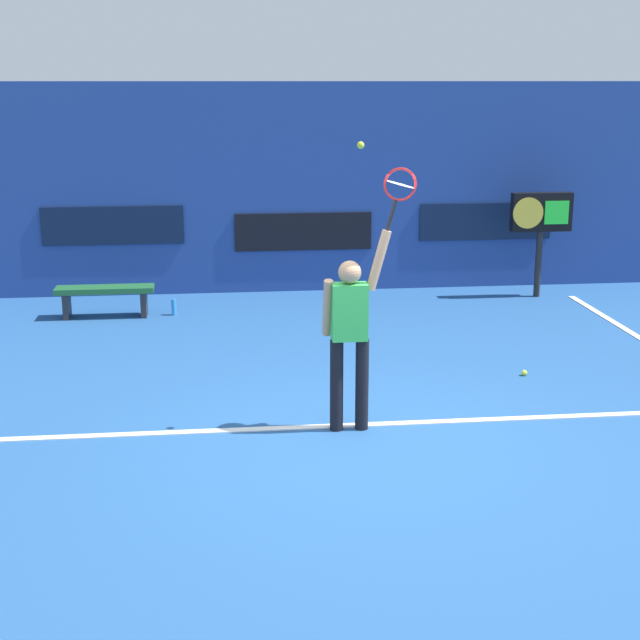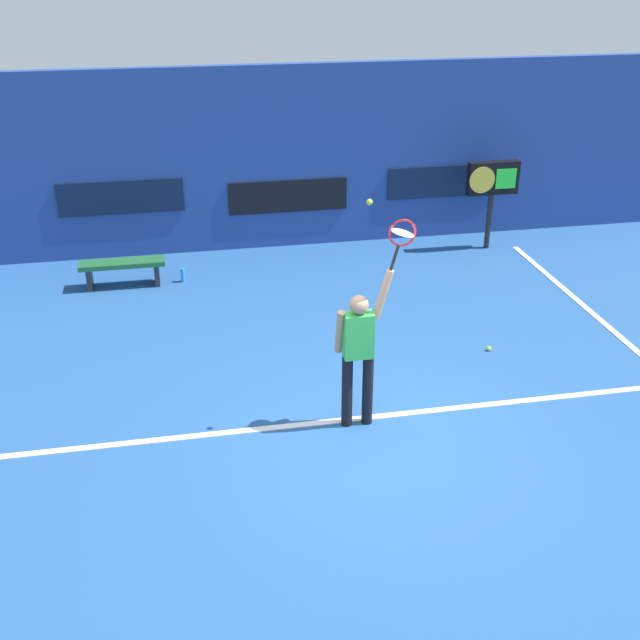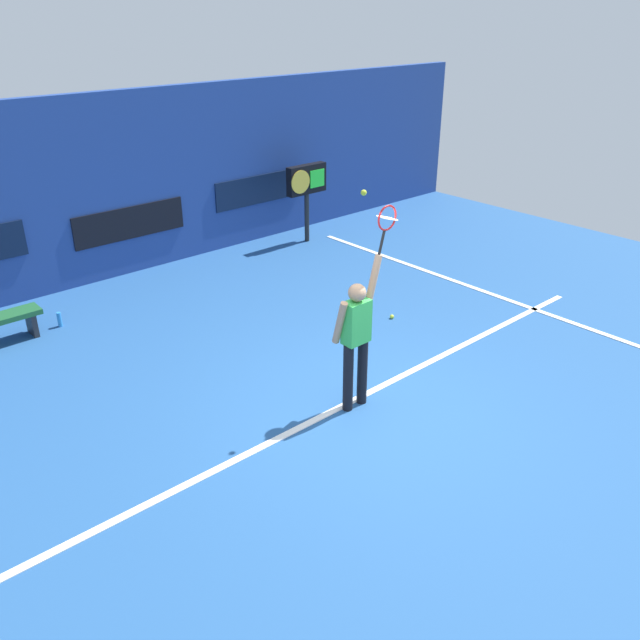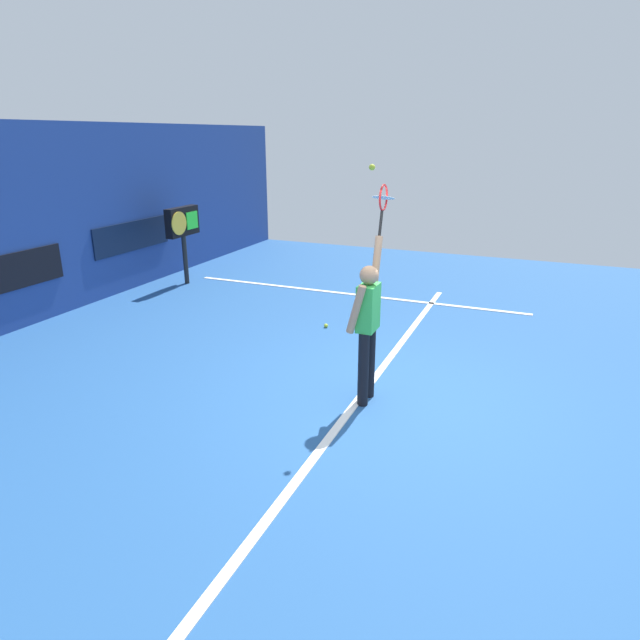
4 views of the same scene
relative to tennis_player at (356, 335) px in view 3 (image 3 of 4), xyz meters
The scene contains 12 objects.
ground_plane 1.05m from the tennis_player, 63.10° to the right, with size 18.00×18.00×0.00m, color #23518C.
back_wall 6.28m from the tennis_player, 88.79° to the left, with size 18.00×0.20×3.32m, color navy.
sponsor_banner_center 6.13m from the tennis_player, 88.76° to the left, with size 2.20×0.03×0.60m, color black.
sponsor_banner_starboard 6.88m from the tennis_player, 62.93° to the left, with size 2.20×0.03×0.60m, color #0C1933.
court_baseline 1.02m from the tennis_player, 30.07° to the left, with size 10.00×0.10×0.01m, color white.
court_sideline 4.76m from the tennis_player, 21.92° to the left, with size 0.10×7.00×0.01m, color white.
tennis_player is the anchor object (origin of this frame).
tennis_racket 1.43m from the tennis_player, ahead, with size 0.38×0.27×0.63m.
tennis_ball 1.75m from the tennis_player, 18.14° to the left, with size 0.07×0.07×0.07m, color #CCE033.
scoreboard_clock 6.54m from the tennis_player, 54.70° to the left, with size 0.96×0.20×1.65m.
water_bottle 5.22m from the tennis_player, 111.77° to the left, with size 0.07×0.07×0.24m, color #338CD8.
spare_ball 2.86m from the tennis_player, 32.41° to the left, with size 0.07×0.07×0.07m, color #CCE033.
Camera 3 is at (-5.24, -4.81, 4.68)m, focal length 37.10 mm.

